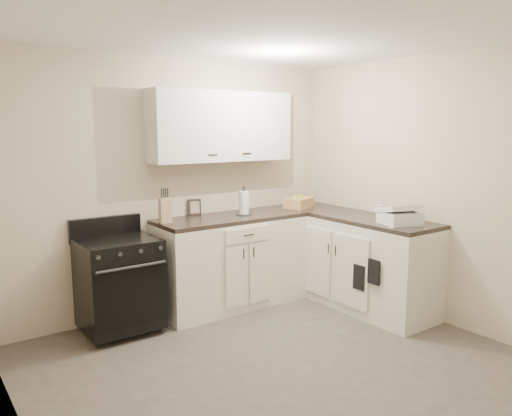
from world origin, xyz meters
TOP-DOWN VIEW (x-y plane):
  - floor at (0.00, 0.00)m, footprint 3.60×3.60m
  - ceiling at (0.00, 0.00)m, footprint 3.60×3.60m
  - wall_back at (0.00, 1.80)m, footprint 3.60×0.00m
  - wall_right at (1.80, 0.00)m, footprint 0.00×3.60m
  - wall_left at (-1.80, 0.00)m, footprint 0.00×3.60m
  - base_cabinets_back at (0.43, 1.50)m, footprint 1.55×0.60m
  - base_cabinets_right at (1.50, 0.85)m, footprint 0.60×1.90m
  - countertop_back at (0.43, 1.50)m, footprint 1.55×0.60m
  - countertop_right at (1.50, 0.85)m, footprint 0.60×1.90m
  - upper_cabinets at (0.43, 1.65)m, footprint 1.55×0.30m
  - stove at (-0.77, 1.48)m, footprint 0.66×0.56m
  - knife_block at (-0.27, 1.56)m, footprint 0.12×0.11m
  - paper_towel at (0.58, 1.49)m, footprint 0.12×0.12m
  - picture_frame at (0.15, 1.75)m, footprint 0.14×0.08m
  - wicker_basket at (1.34, 1.50)m, footprint 0.39×0.33m
  - countertop_grill at (1.46, 0.22)m, footprint 0.40×0.39m
  - glass_jar at (1.51, 0.48)m, footprint 0.09×0.09m
  - oven_mitt_near at (1.18, 0.25)m, footprint 0.02×0.13m
  - oven_mitt_far at (1.18, 0.43)m, footprint 0.02×0.14m

SIDE VIEW (x-z plane):
  - floor at x=0.00m, z-range 0.00..0.00m
  - oven_mitt_far at x=1.18m, z-range 0.30..0.54m
  - base_cabinets_back at x=0.43m, z-range 0.00..0.90m
  - base_cabinets_right at x=1.50m, z-range 0.00..0.90m
  - stove at x=-0.77m, z-range 0.06..0.86m
  - oven_mitt_near at x=1.18m, z-range 0.40..0.63m
  - countertop_back at x=0.43m, z-range 0.90..0.94m
  - countertop_right at x=1.50m, z-range 0.90..0.94m
  - wicker_basket at x=1.34m, z-range 0.94..1.05m
  - countertop_grill at x=1.46m, z-range 0.94..1.06m
  - glass_jar at x=1.51m, z-range 0.94..1.08m
  - picture_frame at x=0.15m, z-range 0.94..1.11m
  - knife_block at x=-0.27m, z-range 0.94..1.18m
  - paper_towel at x=0.58m, z-range 0.94..1.18m
  - wall_back at x=0.00m, z-range -0.55..3.05m
  - wall_right at x=1.80m, z-range -0.55..3.05m
  - wall_left at x=-1.80m, z-range -0.55..3.05m
  - upper_cabinets at x=0.43m, z-range 1.49..2.19m
  - ceiling at x=0.00m, z-range 2.50..2.50m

